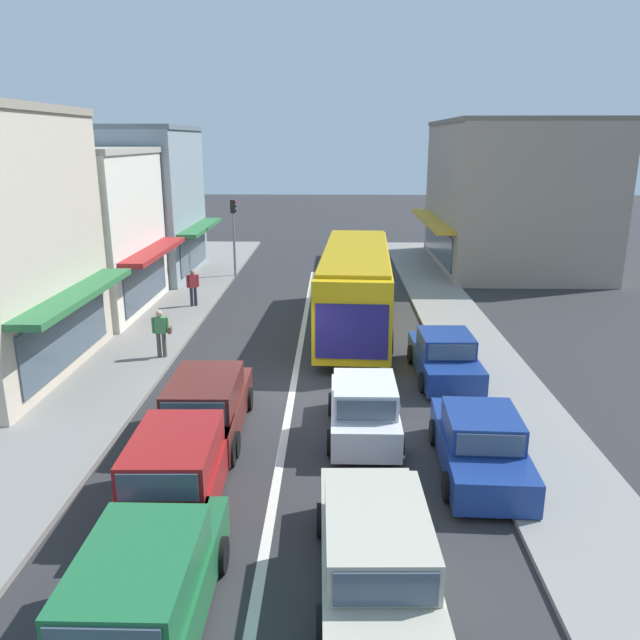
# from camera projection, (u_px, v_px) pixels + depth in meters

# --- Properties ---
(ground_plane) EXTENTS (140.00, 140.00, 0.00)m
(ground_plane) POSITION_uv_depth(u_px,v_px,m) (291.00, 398.00, 18.15)
(ground_plane) COLOR #2D2D30
(lane_centre_line) EXTENTS (0.20, 28.00, 0.01)m
(lane_centre_line) POSITION_uv_depth(u_px,v_px,m) (299.00, 353.00, 21.99)
(lane_centre_line) COLOR silver
(lane_centre_line) RESTS_ON ground
(sidewalk_left) EXTENTS (5.20, 44.00, 0.14)m
(sidewalk_left) POSITION_uv_depth(u_px,v_px,m) (126.00, 333.00, 24.05)
(sidewalk_left) COLOR gray
(sidewalk_left) RESTS_ON ground
(kerb_right) EXTENTS (2.80, 44.00, 0.12)m
(kerb_right) POSITION_uv_depth(u_px,v_px,m) (464.00, 335.00, 23.74)
(kerb_right) COLOR gray
(kerb_right) RESTS_ON ground
(shopfront_mid_block) EXTENTS (7.69, 7.21, 6.93)m
(shopfront_mid_block) POSITION_uv_depth(u_px,v_px,m) (64.00, 233.00, 26.26)
(shopfront_mid_block) COLOR silver
(shopfront_mid_block) RESTS_ON ground
(shopfront_far_end) EXTENTS (8.49, 7.48, 7.94)m
(shopfront_far_end) POSITION_uv_depth(u_px,v_px,m) (122.00, 203.00, 33.29)
(shopfront_far_end) COLOR #84939E
(shopfront_far_end) RESTS_ON ground
(building_right_far) EXTENTS (9.40, 11.79, 8.33)m
(building_right_far) POSITION_uv_depth(u_px,v_px,m) (513.00, 195.00, 35.95)
(building_right_far) COLOR gray
(building_right_far) RESTS_ON ground
(city_bus) EXTENTS (3.12, 10.97, 3.23)m
(city_bus) POSITION_uv_depth(u_px,v_px,m) (356.00, 283.00, 24.24)
(city_bus) COLOR yellow
(city_bus) RESTS_ON ground
(wagon_behind_bus_near) EXTENTS (1.99, 4.53, 1.58)m
(wagon_behind_bus_near) POSITION_uv_depth(u_px,v_px,m) (207.00, 406.00, 15.81)
(wagon_behind_bus_near) COLOR #561E19
(wagon_behind_bus_near) RESTS_ON ground
(hatchback_adjacent_lane_lead) EXTENTS (1.83, 3.71, 1.54)m
(hatchback_adjacent_lane_lead) POSITION_uv_depth(u_px,v_px,m) (364.00, 409.00, 15.69)
(hatchback_adjacent_lane_lead) COLOR silver
(hatchback_adjacent_lane_lead) RESTS_ON ground
(wagon_queue_far_back) EXTENTS (2.03, 4.55, 1.58)m
(wagon_queue_far_back) POSITION_uv_depth(u_px,v_px,m) (178.00, 468.00, 12.80)
(wagon_queue_far_back) COLOR maroon
(wagon_queue_far_back) RESTS_ON ground
(wagon_behind_bus_mid) EXTENTS (2.03, 4.55, 1.58)m
(wagon_behind_bus_mid) POSITION_uv_depth(u_px,v_px,m) (375.00, 549.00, 10.28)
(wagon_behind_bus_mid) COLOR #B7B29E
(wagon_behind_bus_mid) RESTS_ON ground
(wagon_adjacent_lane_trail) EXTENTS (1.95, 4.51, 1.58)m
(wagon_adjacent_lane_trail) POSITION_uv_depth(u_px,v_px,m) (144.00, 592.00, 9.30)
(wagon_adjacent_lane_trail) COLOR #1E6638
(wagon_adjacent_lane_trail) RESTS_ON ground
(parked_sedan_kerb_front) EXTENTS (2.01, 4.26, 1.47)m
(parked_sedan_kerb_front) POSITION_uv_depth(u_px,v_px,m) (480.00, 445.00, 13.97)
(parked_sedan_kerb_front) COLOR navy
(parked_sedan_kerb_front) RESTS_ON ground
(parked_sedan_kerb_second) EXTENTS (1.97, 4.24, 1.47)m
(parked_sedan_kerb_second) POSITION_uv_depth(u_px,v_px,m) (444.00, 357.00, 19.57)
(parked_sedan_kerb_second) COLOR navy
(parked_sedan_kerb_second) RESTS_ON ground
(traffic_light_downstreet) EXTENTS (0.32, 0.24, 4.20)m
(traffic_light_downstreet) POSITION_uv_depth(u_px,v_px,m) (234.00, 225.00, 33.18)
(traffic_light_downstreet) COLOR gray
(traffic_light_downstreet) RESTS_ON ground
(pedestrian_with_handbag_near) EXTENTS (0.65, 0.28, 1.63)m
(pedestrian_with_handbag_near) POSITION_uv_depth(u_px,v_px,m) (161.00, 331.00, 20.93)
(pedestrian_with_handbag_near) COLOR #4C4742
(pedestrian_with_handbag_near) RESTS_ON sidewalk_left
(pedestrian_browsing_midblock) EXTENTS (0.50, 0.37, 1.63)m
(pedestrian_browsing_midblock) POSITION_uv_depth(u_px,v_px,m) (193.00, 285.00, 27.43)
(pedestrian_browsing_midblock) COLOR #232838
(pedestrian_browsing_midblock) RESTS_ON sidewalk_left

